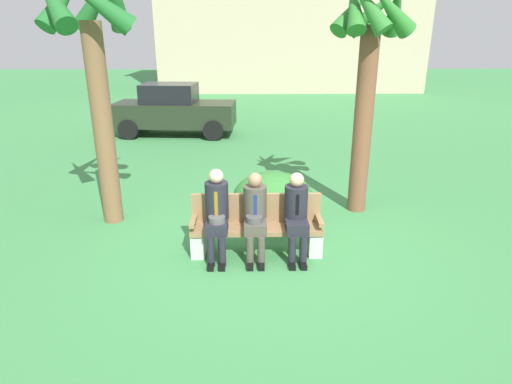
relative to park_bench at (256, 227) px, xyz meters
name	(u,v)px	position (x,y,z in m)	size (l,w,h in m)	color
ground_plane	(270,250)	(0.21, 0.05, -0.42)	(80.00, 80.00, 0.00)	#3F8A4B
park_bench	(256,227)	(0.00, 0.00, 0.00)	(1.94, 0.44, 0.90)	#99754C
seated_man_left	(217,210)	(-0.58, -0.13, 0.32)	(0.34, 0.72, 1.34)	#23232D
seated_man_middle	(255,212)	(-0.02, -0.13, 0.29)	(0.34, 0.72, 1.27)	#4C473D
seated_man_right	(296,212)	(0.58, -0.13, 0.29)	(0.34, 0.72, 1.27)	#23232D
palm_tree_tall	(369,51)	(1.93, 1.69, 2.45)	(1.40, 1.44, 4.14)	brown
palm_tree_short	(91,41)	(-2.55, 1.24, 2.62)	(1.80, 1.79, 4.51)	brown
shrub_near_bench	(273,197)	(0.32, 1.19, 0.02)	(1.41, 1.30, 0.88)	#327731
parked_car_near	(174,110)	(-2.53, 8.42, 0.41)	(4.01, 1.95, 1.68)	#232D1E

